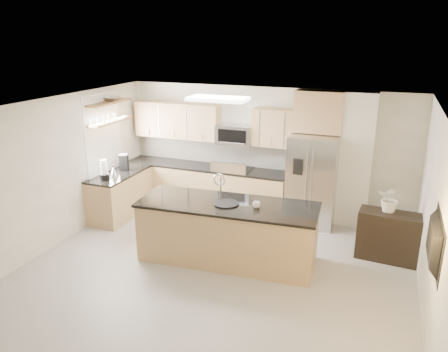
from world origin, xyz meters
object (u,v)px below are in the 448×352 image
at_px(range, 233,189).
at_px(microwave, 235,135).
at_px(flower_vase, 392,192).
at_px(platter, 226,204).
at_px(refrigerator, 312,180).
at_px(cup, 257,205).
at_px(blender, 104,171).
at_px(kettle, 114,171).
at_px(credenza, 390,236).
at_px(coffee_maker, 124,162).
at_px(bowl, 112,98).
at_px(island, 228,232).
at_px(television, 429,241).

distance_m(range, microwave, 1.16).
distance_m(microwave, flower_vase, 3.33).
relative_size(microwave, platter, 1.85).
relative_size(refrigerator, cup, 14.60).
height_order(refrigerator, blender, refrigerator).
bearing_deg(kettle, cup, -13.29).
relative_size(range, credenza, 1.11).
height_order(credenza, coffee_maker, coffee_maker).
xyz_separation_m(microwave, platter, (0.63, -2.20, -0.62)).
height_order(refrigerator, platter, refrigerator).
xyz_separation_m(credenza, platter, (-2.52, -1.01, 0.60)).
bearing_deg(bowl, credenza, -2.23).
xyz_separation_m(range, refrigerator, (1.66, -0.05, 0.42)).
bearing_deg(coffee_maker, microwave, 24.56).
bearing_deg(blender, island, -10.58).
height_order(microwave, island, microwave).
height_order(cup, coffee_maker, coffee_maker).
bearing_deg(platter, blender, 168.57).
height_order(refrigerator, flower_vase, refrigerator).
xyz_separation_m(range, kettle, (-2.02, -1.30, 0.55)).
bearing_deg(kettle, flower_vase, 3.27).
bearing_deg(cup, flower_vase, 27.86).
relative_size(credenza, platter, 2.51).
relative_size(range, microwave, 1.50).
bearing_deg(range, platter, -72.99).
bearing_deg(flower_vase, microwave, 160.01).
height_order(cup, kettle, kettle).
height_order(bowl, television, bowl).
bearing_deg(island, credenza, 17.10).
bearing_deg(cup, platter, -176.26).
distance_m(credenza, flower_vase, 0.75).
relative_size(island, television, 2.76).
xyz_separation_m(credenza, kettle, (-5.17, -0.23, 0.61)).
bearing_deg(microwave, kettle, -144.97).
xyz_separation_m(blender, kettle, (0.05, 0.23, -0.07)).
xyz_separation_m(coffee_maker, television, (5.61, -2.29, 0.28)).
xyz_separation_m(refrigerator, credenza, (1.49, -1.02, -0.48)).
xyz_separation_m(refrigerator, kettle, (-3.68, -1.25, 0.13)).
distance_m(island, flower_vase, 2.74).
xyz_separation_m(credenza, coffee_maker, (-5.24, 0.23, 0.66)).
xyz_separation_m(credenza, bowl, (-5.40, 0.21, 1.97)).
distance_m(cup, platter, 0.50).
height_order(range, television, television).
bearing_deg(coffee_maker, island, -23.65).
relative_size(refrigerator, blender, 4.46).
relative_size(coffee_maker, flower_vase, 0.48).
bearing_deg(platter, television, -20.01).
distance_m(microwave, television, 4.79).
bearing_deg(blender, coffee_maker, 91.65).
xyz_separation_m(range, cup, (1.13, -2.04, 0.58)).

